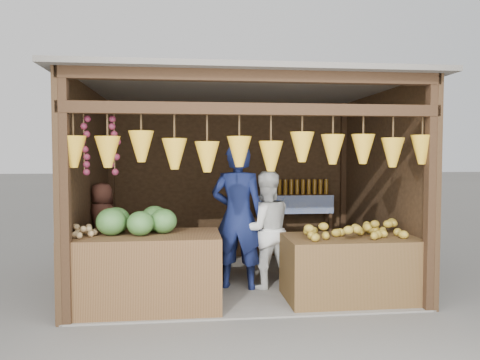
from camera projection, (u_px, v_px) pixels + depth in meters
name	position (u px, v px, depth m)	size (l,w,h in m)	color
ground	(240.00, 281.00, 6.39)	(80.00, 80.00, 0.00)	#514F49
stall_structure	(238.00, 160.00, 6.26)	(4.30, 3.30, 2.66)	slate
back_shelf	(294.00, 207.00, 7.74)	(1.25, 0.32, 1.32)	#382314
counter_left	(144.00, 272.00, 5.21)	(1.69, 0.85, 0.84)	#472D17
counter_right	(354.00, 269.00, 5.54)	(1.63, 0.85, 0.76)	#4B3519
stool	(103.00, 273.00, 6.17)	(0.35, 0.35, 0.33)	black
man_standing	(238.00, 216.00, 5.97)	(0.69, 0.45, 1.88)	#131C49
woman_standing	(265.00, 230.00, 6.04)	(0.74, 0.58, 1.52)	white
vendor_seated	(102.00, 222.00, 6.13)	(0.50, 0.33, 1.03)	#562E22
melon_pile	(137.00, 219.00, 5.24)	(1.00, 0.50, 0.32)	#124313
tanfruit_pile	(83.00, 230.00, 5.06)	(0.34, 0.40, 0.13)	#A6834C
mango_pile	(354.00, 227.00, 5.52)	(1.40, 0.64, 0.22)	orange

